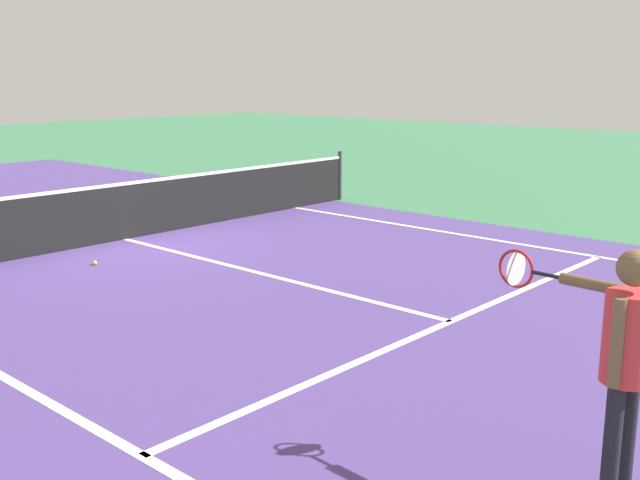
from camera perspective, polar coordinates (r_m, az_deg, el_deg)
The scene contains 9 objects.
ground_plane at distance 13.06m, azimuth -14.52°, elevation 0.05°, with size 60.00×60.00×0.00m, color #38724C.
court_surface_inbounds at distance 13.06m, azimuth -14.52°, elevation 0.06°, with size 10.62×24.40×0.00m, color #4C387A.
line_sideline_left at distance 6.18m, azimuth -15.79°, elevation -14.07°, with size 0.10×11.89×0.01m, color white.
line_sideline_right at distance 12.35m, azimuth 18.37°, elevation -0.88°, with size 0.10×11.89×0.01m, color white.
line_service_near at distance 8.62m, azimuth 9.85°, elevation -6.07°, with size 8.22×0.10×0.01m, color white.
line_center_service at distance 10.59m, azimuth -4.90°, elevation -2.43°, with size 0.10×6.40×0.01m, color white.
net at distance 12.97m, azimuth -14.63°, elevation 2.18°, with size 11.13×0.09×1.07m.
player_near at distance 5.11m, azimuth 21.99°, elevation -7.55°, with size 0.56×1.20×1.68m.
tennis_ball_near_net at distance 11.42m, azimuth -16.67°, elevation -1.66°, with size 0.07×0.07×0.07m, color #CCE033.
Camera 1 is at (-6.95, -10.72, 2.72)m, focal length 42.30 mm.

